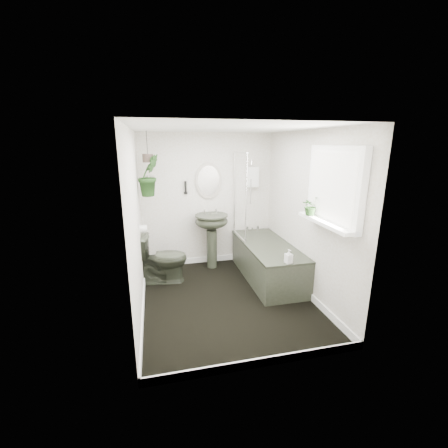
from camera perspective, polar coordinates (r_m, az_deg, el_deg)
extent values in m
cube|color=black|center=(4.38, 0.46, -14.03)|extent=(2.30, 2.80, 0.02)
cube|color=white|center=(3.83, 0.54, 17.92)|extent=(2.30, 2.80, 0.02)
cube|color=white|center=(5.30, -3.14, 4.51)|extent=(2.30, 0.02, 2.30)
cube|color=white|center=(2.66, 7.78, -6.46)|extent=(2.30, 0.02, 2.30)
cube|color=white|center=(3.85, -16.53, -0.16)|extent=(0.02, 2.80, 2.30)
cube|color=white|center=(4.36, 15.47, 1.68)|extent=(0.02, 2.80, 2.30)
cube|color=white|center=(4.35, 0.47, -13.34)|extent=(2.30, 2.80, 0.10)
cube|color=white|center=(5.37, 5.47, 8.93)|extent=(0.20, 0.10, 0.35)
ellipsoid|color=#B4AB9B|center=(5.21, -2.94, 8.23)|extent=(0.46, 0.03, 0.62)
cylinder|color=black|center=(5.15, -7.32, 6.94)|extent=(0.04, 0.04, 0.22)
cylinder|color=white|center=(4.58, -15.13, -0.89)|extent=(0.11, 0.11, 0.11)
cube|color=white|center=(3.65, 20.28, 6.74)|extent=(0.08, 1.00, 0.90)
cube|color=white|center=(3.69, 18.78, 0.29)|extent=(0.18, 1.00, 0.04)
cube|color=white|center=(3.62, 19.68, 6.75)|extent=(0.01, 0.86, 0.76)
imported|color=#292E22|center=(4.80, -11.70, -6.39)|extent=(0.81, 0.53, 0.78)
imported|color=black|center=(3.89, 16.17, 3.37)|extent=(0.27, 0.25, 0.24)
imported|color=black|center=(4.69, -14.10, 8.98)|extent=(0.44, 0.42, 0.63)
imported|color=black|center=(4.09, 12.22, -6.03)|extent=(0.10, 0.10, 0.19)
cylinder|color=#443730|center=(4.67, -14.30, 12.07)|extent=(0.16, 0.16, 0.12)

